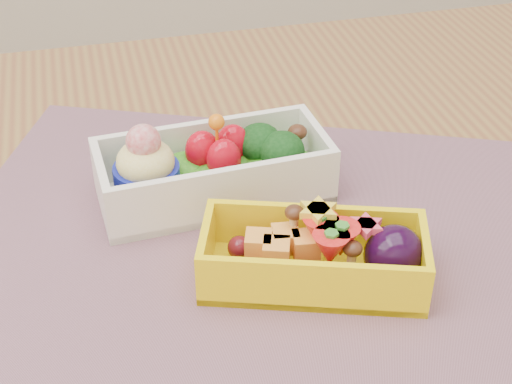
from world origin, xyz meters
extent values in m
cube|color=brown|center=(0.00, 0.00, 0.73)|extent=(1.20, 0.80, 0.04)
cube|color=#845B6D|center=(0.00, 0.01, 0.75)|extent=(0.56, 0.50, 0.00)
cube|color=white|center=(-0.01, 0.07, 0.78)|extent=(0.19, 0.09, 0.05)
ellipsoid|color=#56B124|center=(-0.01, 0.07, 0.77)|extent=(0.18, 0.08, 0.02)
cylinder|color=#141F9C|center=(-0.07, 0.06, 0.78)|extent=(0.05, 0.05, 0.03)
sphere|color=red|center=(-0.07, 0.06, 0.82)|extent=(0.03, 0.03, 0.03)
ellipsoid|color=#B90718|center=(-0.02, 0.08, 0.79)|extent=(0.03, 0.02, 0.03)
ellipsoid|color=#B90718|center=(-0.01, 0.06, 0.79)|extent=(0.03, 0.02, 0.03)
ellipsoid|color=#B90718|center=(0.01, 0.08, 0.79)|extent=(0.03, 0.02, 0.03)
sphere|color=orange|center=(-0.01, 0.07, 0.82)|extent=(0.01, 0.01, 0.01)
ellipsoid|color=black|center=(0.03, 0.08, 0.79)|extent=(0.04, 0.04, 0.03)
ellipsoid|color=black|center=(0.04, 0.06, 0.79)|extent=(0.04, 0.04, 0.03)
ellipsoid|color=#3F2111|center=(0.06, 0.08, 0.80)|extent=(0.02, 0.02, 0.01)
cube|color=yellow|center=(0.03, -0.05, 0.77)|extent=(0.17, 0.12, 0.04)
ellipsoid|color=#56101A|center=(0.00, -0.05, 0.77)|extent=(0.09, 0.06, 0.02)
cube|color=orange|center=(0.01, -0.04, 0.78)|extent=(0.05, 0.04, 0.02)
cone|color=red|center=(0.04, -0.04, 0.79)|extent=(0.03, 0.03, 0.03)
cone|color=red|center=(0.05, -0.06, 0.79)|extent=(0.03, 0.03, 0.03)
cone|color=red|center=(0.04, -0.06, 0.79)|extent=(0.03, 0.03, 0.03)
cylinder|color=yellow|center=(0.04, -0.04, 0.80)|extent=(0.03, 0.03, 0.01)
cylinder|color=#E53F5B|center=(0.07, -0.06, 0.80)|extent=(0.03, 0.03, 0.01)
ellipsoid|color=#3F2111|center=(0.03, -0.03, 0.78)|extent=(0.01, 0.01, 0.01)
ellipsoid|color=#3F2111|center=(0.06, -0.07, 0.78)|extent=(0.01, 0.01, 0.01)
ellipsoid|color=black|center=(0.09, -0.07, 0.78)|extent=(0.04, 0.04, 0.04)
camera|label=1|loc=(-0.10, -0.44, 1.12)|focal=53.68mm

